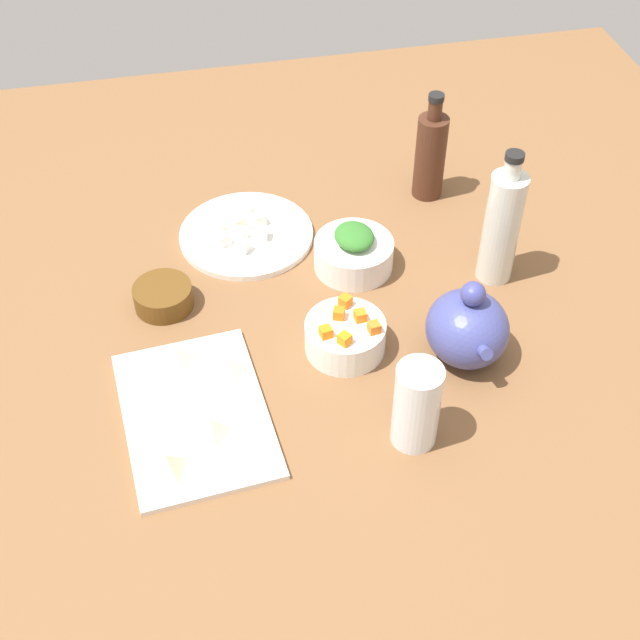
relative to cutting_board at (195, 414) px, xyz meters
The scene contains 30 objects.
tabletop 25.04cm from the cutting_board, 117.84° to the left, with size 190.00×190.00×3.00cm, color brown.
cutting_board is the anchor object (origin of this frame).
plate_tofu 43.62cm from the cutting_board, 161.03° to the left, with size 25.21×25.21×1.20cm, color white.
bowl_greens 43.17cm from the cutting_board, 132.14° to the left, with size 14.31×14.31×5.60cm, color white.
bowl_carrots 27.47cm from the cutting_board, 109.75° to the left, with size 13.26×13.26×5.57cm, color white.
bowl_small_side 25.97cm from the cutting_board, behind, with size 10.20×10.20×4.16cm, color #5B3A14.
teapot 44.98cm from the cutting_board, 94.85° to the left, with size 15.75×13.28×15.59cm.
bottle_0 70.59cm from the cutting_board, 132.61° to the left, with size 5.93×5.93×22.18cm.
bottle_1 61.01cm from the cutting_board, 110.93° to the left, with size 6.35×6.35×25.90cm.
drinking_glass_0 34.06cm from the cutting_board, 71.18° to the left, with size 6.94×6.94×14.78cm, color white.
carrot_cube_0 31.15cm from the cutting_board, 102.75° to the left, with size 1.80×1.80×1.80cm, color orange.
carrot_cube_1 24.09cm from the cutting_board, 108.47° to the left, with size 1.80×1.80×1.80cm, color orange.
carrot_cube_2 28.03cm from the cutting_board, 113.83° to the left, with size 1.80×1.80×1.80cm, color orange.
carrot_cube_3 25.91cm from the cutting_board, 102.06° to the left, with size 1.80×1.80×1.80cm, color orange.
carrot_cube_4 30.56cm from the cutting_board, 109.16° to the left, with size 1.80×1.80×1.80cm, color orange.
carrot_cube_5 30.62cm from the cutting_board, 117.06° to the left, with size 1.80×1.80×1.80cm, color orange.
chopped_greens_mound 43.60cm from the cutting_board, 132.14° to the left, with size 8.03×6.98×2.94cm, color #327129.
tofu_cube_0 45.00cm from the cutting_board, 163.38° to the left, with size 2.20×2.20×2.20cm, color white.
tofu_cube_1 42.43cm from the cutting_board, 156.54° to the left, with size 2.20×2.20×2.20cm, color silver.
tofu_cube_2 41.61cm from the cutting_board, 161.79° to the left, with size 2.20×2.20×2.20cm, color white.
tofu_cube_3 39.89cm from the cutting_board, 166.22° to the left, with size 2.20×2.20×2.20cm, color white.
tofu_cube_4 48.84cm from the cutting_board, 161.89° to the left, with size 2.20×2.20×2.20cm, color white.
tofu_cube_5 46.53cm from the cutting_board, 158.53° to the left, with size 2.20×2.20×2.20cm, color white.
tofu_cube_6 38.18cm from the cutting_board, 160.36° to the left, with size 2.20×2.20×2.20cm, color silver.
tofu_cube_7 43.60cm from the cutting_board, 168.27° to the left, with size 2.20×2.20×2.20cm, color white.
dumpling_0 5.31cm from the cutting_board, behind, with size 4.81×4.36×2.07cm, color beige.
dumpling_1 5.22cm from the cutting_board, 25.13° to the left, with size 4.35×4.31×2.93cm, color beige.
dumpling_2 11.37cm from the cutting_board, behind, with size 4.23×3.92×2.14cm, color beige.
dumpling_3 11.00cm from the cutting_board, 27.57° to the right, with size 4.86×4.48×3.11cm, color beige.
dumpling_4 9.54cm from the cutting_board, 137.42° to the left, with size 5.36×4.63×2.38cm, color beige.
Camera 1 is at (97.87, -20.96, 107.60)cm, focal length 48.71 mm.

